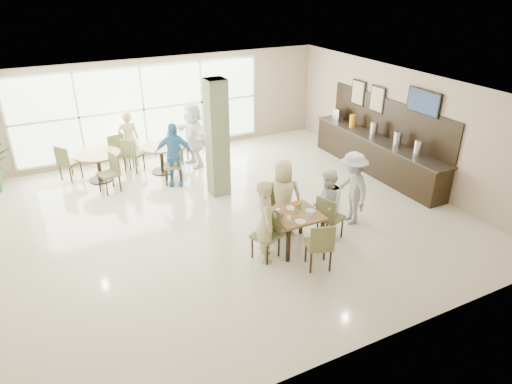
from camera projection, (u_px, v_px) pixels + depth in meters
name	position (u px, v px, depth m)	size (l,w,h in m)	color
ground	(224.00, 217.00, 10.15)	(10.00, 10.00, 0.00)	beige
room_shell	(221.00, 145.00, 9.40)	(10.00, 10.00, 10.00)	white
window_bank	(144.00, 109.00, 12.91)	(7.00, 0.04, 7.00)	silver
column	(217.00, 139.00, 10.66)	(0.45, 0.45, 2.80)	#6C7451
main_table	(296.00, 218.00, 8.79)	(0.90, 0.90, 0.75)	brown
round_table_left	(98.00, 159.00, 11.68)	(1.16, 1.16, 0.75)	brown
round_table_right	(161.00, 153.00, 12.18)	(1.03, 1.03, 0.75)	brown
chairs_main_table	(297.00, 226.00, 8.85)	(2.09, 2.01, 0.95)	brown
chairs_table_left	(99.00, 163.00, 11.75)	(1.87, 1.82, 0.95)	brown
chairs_table_right	(162.00, 155.00, 12.25)	(1.93, 1.91, 0.95)	brown
tabletop_clutter	(297.00, 212.00, 8.68)	(0.76, 0.75, 0.21)	white
buffet_counter	(377.00, 152.00, 12.22)	(0.64, 4.70, 1.95)	black
wall_tv	(424.00, 102.00, 10.73)	(0.06, 1.00, 0.58)	black
framed_art_a	(377.00, 99.00, 12.15)	(0.05, 0.55, 0.70)	black
framed_art_b	(358.00, 93.00, 12.79)	(0.05, 0.55, 0.70)	black
teen_left	(266.00, 221.00, 8.36)	(0.59, 0.39, 1.62)	#C6B784
teen_far	(283.00, 197.00, 9.30)	(0.77, 0.42, 1.58)	#C6B784
teen_right	(327.00, 204.00, 9.14)	(0.71, 0.55, 1.46)	white
teen_standing	(352.00, 188.00, 9.64)	(1.04, 0.59, 1.60)	#9D9D9F
adult_a	(174.00, 154.00, 11.36)	(0.95, 0.54, 1.63)	#4189C5
adult_b	(193.00, 135.00, 12.49)	(1.63, 0.70, 1.76)	white
adult_standing	(129.00, 139.00, 12.46)	(0.57, 0.38, 1.57)	#C6B784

